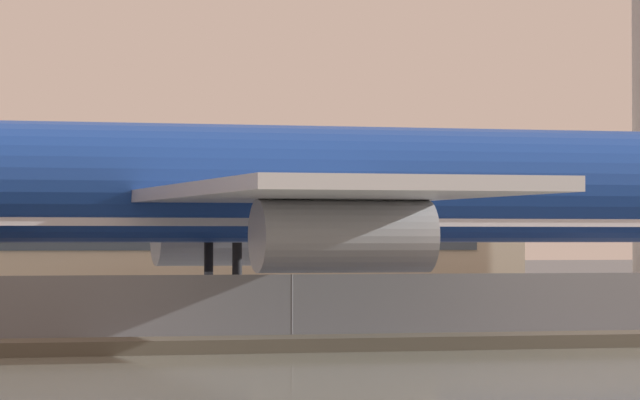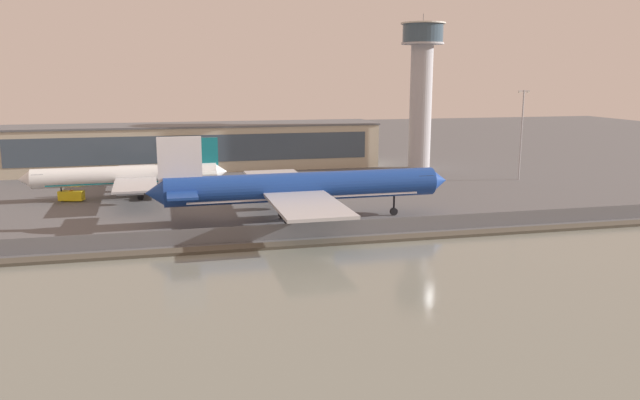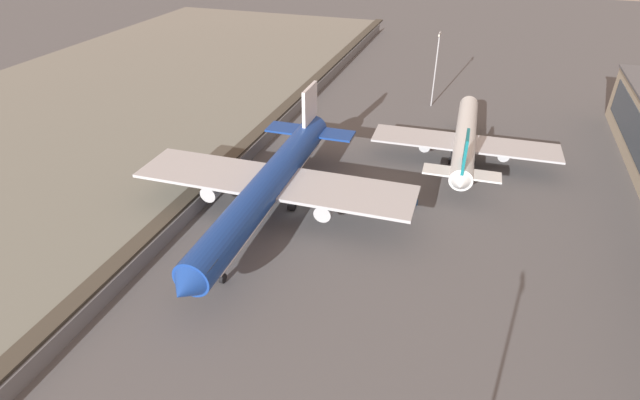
{
  "view_description": "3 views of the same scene",
  "coord_description": "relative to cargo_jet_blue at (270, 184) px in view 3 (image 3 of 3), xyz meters",
  "views": [
    {
      "loc": [
        -17.75,
        -85.62,
        4.01
      ],
      "look_at": [
        4.22,
        -4.57,
        5.77
      ],
      "focal_mm": 105.0,
      "sensor_mm": 36.0,
      "label": 1
    },
    {
      "loc": [
        -19.86,
        -115.55,
        27.06
      ],
      "look_at": [
        6.8,
        -2.39,
        3.6
      ],
      "focal_mm": 35.0,
      "sensor_mm": 36.0,
      "label": 2
    },
    {
      "loc": [
        69.93,
        28.02,
        48.31
      ],
      "look_at": [
        -0.36,
        4.6,
        2.85
      ],
      "focal_mm": 28.0,
      "sensor_mm": 36.0,
      "label": 3
    }
  ],
  "objects": [
    {
      "name": "cargo_jet_blue",
      "position": [
        0.0,
        0.0,
        0.0
      ],
      "size": [
        57.68,
        49.35,
        16.49
      ],
      "color": "#193D93",
      "rests_on": "ground"
    },
    {
      "name": "ground_plane",
      "position": [
        -2.7,
        3.36,
        -6.29
      ],
      "size": [
        500.0,
        500.0,
        0.0
      ],
      "primitive_type": "plane",
      "color": "#565659"
    },
    {
      "name": "perimeter_fence",
      "position": [
        -2.7,
        -12.64,
        -4.97
      ],
      "size": [
        280.0,
        0.1,
        2.65
      ],
      "color": "slate",
      "rests_on": "ground"
    },
    {
      "name": "passenger_jet_white_teal",
      "position": [
        -32.37,
        30.01,
        -1.28
      ],
      "size": [
        44.38,
        37.9,
        13.14
      ],
      "color": "white",
      "rests_on": "ground"
    },
    {
      "name": "apron_light_mast_apron_west",
      "position": [
        -62.77,
        19.44,
        4.58
      ],
      "size": [
        3.2,
        0.4,
        19.23
      ],
      "color": "#A8A8AD",
      "rests_on": "ground"
    },
    {
      "name": "baggage_tug",
      "position": [
        -11.1,
        22.12,
        -5.49
      ],
      "size": [
        2.8,
        3.58,
        1.8
      ],
      "color": "#19519E",
      "rests_on": "ground"
    },
    {
      "name": "ops_van",
      "position": [
        -44.83,
        29.39,
        -5.02
      ],
      "size": [
        5.57,
        3.37,
        2.48
      ],
      "color": "yellow",
      "rests_on": "ground"
    },
    {
      "name": "shoreline_seawall",
      "position": [
        -2.7,
        -17.14,
        -6.04
      ],
      "size": [
        320.0,
        3.0,
        0.5
      ],
      "color": "#474238",
      "rests_on": "ground"
    }
  ]
}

